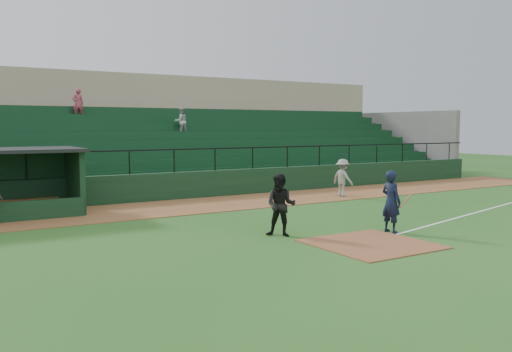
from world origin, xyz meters
TOP-DOWN VIEW (x-y plane):
  - ground at (0.00, 0.00)m, footprint 90.00×90.00m
  - warning_track at (0.00, 8.00)m, footprint 40.00×4.00m
  - home_plate_dirt at (0.00, -1.00)m, footprint 3.00×3.00m
  - foul_line at (8.00, 1.20)m, footprint 17.49×4.44m
  - stadium_structure at (-0.00, 16.46)m, footprint 38.00×13.08m
  - batter_at_plate at (1.68, -0.05)m, footprint 1.03×0.72m
  - umpire at (-1.48, 1.21)m, footprint 1.12×1.12m
  - runner at (5.82, 6.99)m, footprint 0.76×1.17m

SIDE VIEW (x-z plane):
  - ground at x=0.00m, z-range 0.00..0.00m
  - foul_line at x=8.00m, z-range 0.00..0.01m
  - warning_track at x=0.00m, z-range 0.00..0.03m
  - home_plate_dirt at x=0.00m, z-range 0.00..0.03m
  - runner at x=5.82m, z-range 0.03..1.73m
  - umpire at x=-1.48m, z-range 0.00..1.83m
  - batter_at_plate at x=1.68m, z-range 0.00..1.89m
  - stadium_structure at x=0.00m, z-range -0.90..5.50m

